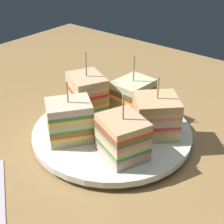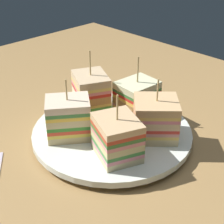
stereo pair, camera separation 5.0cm
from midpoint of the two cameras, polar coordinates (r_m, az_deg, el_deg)
ground_plane at (r=53.07cm, az=2.71°, el=-5.31°), size 102.56×83.80×1.80cm
plate at (r=51.98cm, az=2.76°, el=-3.58°), size 24.13×24.13×1.69cm
sandwich_wedge_0 at (r=49.37cm, az=10.16°, el=-1.18°), size 8.44×8.44×9.09cm
sandwich_wedge_1 at (r=54.93cm, az=6.75°, el=2.34°), size 5.42×6.59×9.75cm
sandwich_wedge_2 at (r=54.69cm, az=-0.91°, el=3.03°), size 7.74×7.17×10.54cm
sandwich_wedge_3 at (r=48.77cm, az=-4.39°, el=-1.09°), size 7.53×7.83×9.01cm
sandwich_wedge_4 at (r=44.78cm, az=4.04°, el=-4.42°), size 7.69×7.14×9.13cm
chip_pile at (r=49.75cm, az=1.91°, el=-2.52°), size 7.19×6.07×2.93cm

